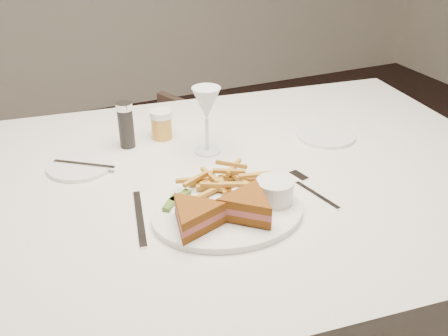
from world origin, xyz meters
TOP-DOWN VIEW (x-y plane):
  - table at (-0.25, 0.10)m, footprint 1.62×1.17m
  - chair_far at (-0.15, 0.97)m, footprint 0.73×0.71m
  - table_setting at (-0.27, 0.04)m, footprint 0.81×0.62m

SIDE VIEW (x-z plane):
  - chair_far at x=-0.15m, z-range 0.00..0.58m
  - table at x=-0.25m, z-range 0.00..0.75m
  - table_setting at x=-0.27m, z-range 0.70..0.88m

